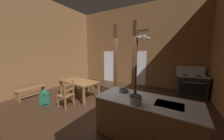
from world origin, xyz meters
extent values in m
cube|color=#382316|center=(0.00, 0.00, -0.05)|extent=(8.10, 7.80, 0.10)
cube|color=brown|center=(0.00, 3.57, 2.34)|extent=(8.10, 0.14, 4.68)
cube|color=brown|center=(-3.72, 0.00, 2.34)|extent=(0.14, 7.80, 4.68)
cube|color=white|center=(-1.64, 3.49, 1.02)|extent=(1.00, 0.01, 2.05)
cube|color=white|center=(0.36, 3.49, 1.02)|extent=(0.84, 0.01, 2.05)
cube|color=brown|center=(1.76, -0.85, 0.45)|extent=(2.15, 1.03, 0.89)
cube|color=#B7BABF|center=(1.76, -0.85, 0.90)|extent=(2.22, 1.09, 0.02)
cube|color=black|center=(2.24, -0.88, 0.91)|extent=(0.54, 0.43, 0.00)
cube|color=black|center=(1.79, -0.42, 0.05)|extent=(1.99, 0.17, 0.10)
cube|color=black|center=(2.96, 2.81, 0.45)|extent=(1.17, 0.87, 0.90)
cube|color=black|center=(3.00, 2.42, 0.42)|extent=(0.93, 0.11, 0.52)
cylinder|color=#B7BABF|center=(3.00, 2.40, 0.70)|extent=(0.82, 0.11, 0.02)
cube|color=#B7BABF|center=(2.96, 2.81, 0.92)|extent=(1.22, 0.92, 0.03)
cube|color=#B7BABF|center=(2.92, 3.16, 1.12)|extent=(1.14, 0.16, 0.40)
cylinder|color=black|center=(3.22, 2.68, 0.94)|extent=(0.22, 0.22, 0.01)
cylinder|color=black|center=(2.73, 2.63, 0.94)|extent=(0.22, 0.22, 0.01)
cylinder|color=black|center=(3.19, 2.98, 0.94)|extent=(0.22, 0.22, 0.01)
cylinder|color=black|center=(2.70, 2.93, 0.94)|extent=(0.22, 0.22, 0.01)
cylinder|color=black|center=(3.33, 2.44, 0.82)|extent=(0.05, 0.03, 0.04)
cylinder|color=black|center=(3.11, 2.42, 0.82)|extent=(0.05, 0.03, 0.04)
cylinder|color=black|center=(2.89, 2.40, 0.82)|extent=(0.05, 0.03, 0.04)
cylinder|color=black|center=(2.68, 2.37, 0.82)|extent=(0.05, 0.03, 0.04)
cube|color=brown|center=(0.99, 0.71, 1.51)|extent=(0.16, 0.16, 3.03)
cube|color=brown|center=(1.19, 0.68, 2.67)|extent=(0.56, 0.16, 0.06)
cylinder|color=#B7BABF|center=(1.17, 0.68, 2.58)|extent=(0.01, 0.01, 0.19)
cylinder|color=#B7BABF|center=(1.17, 0.68, 2.47)|extent=(0.22, 0.22, 0.04)
cylinder|color=#B7BABF|center=(1.17, 0.68, 2.39)|extent=(0.02, 0.02, 0.14)
cylinder|color=#B7BABF|center=(1.29, 0.67, 2.59)|extent=(0.01, 0.01, 0.16)
cylinder|color=#B7BABF|center=(1.29, 0.67, 2.49)|extent=(0.18, 0.18, 0.04)
cylinder|color=#B7BABF|center=(1.29, 0.67, 2.41)|extent=(0.02, 0.02, 0.14)
cylinder|color=#B7BABF|center=(1.41, 0.65, 2.55)|extent=(0.01, 0.01, 0.24)
cylinder|color=#B7BABF|center=(1.41, 0.65, 2.41)|extent=(0.24, 0.24, 0.04)
cylinder|color=#B7BABF|center=(1.41, 0.65, 2.33)|extent=(0.02, 0.02, 0.14)
cube|color=brown|center=(0.14, 0.87, 1.51)|extent=(0.14, 0.14, 3.03)
cube|color=brown|center=(-1.33, 0.22, 0.71)|extent=(1.81, 1.13, 0.06)
cube|color=brown|center=(-2.06, 0.72, 0.34)|extent=(0.09, 0.09, 0.68)
cube|color=brown|center=(-0.49, 0.50, 0.34)|extent=(0.09, 0.09, 0.68)
cube|color=brown|center=(-2.17, -0.05, 0.34)|extent=(0.09, 0.09, 0.68)
cube|color=brown|center=(-0.60, -0.27, 0.34)|extent=(0.09, 0.09, 0.68)
cube|color=brown|center=(-1.10, -0.67, 0.43)|extent=(0.46, 0.46, 0.04)
cube|color=brown|center=(-1.28, -0.87, 0.21)|extent=(0.05, 0.05, 0.41)
cube|color=brown|center=(-1.30, -0.49, 0.21)|extent=(0.05, 0.05, 0.41)
cube|color=brown|center=(-0.90, -0.85, 0.47)|extent=(0.05, 0.05, 0.95)
cube|color=brown|center=(-0.92, -0.47, 0.47)|extent=(0.05, 0.05, 0.95)
cube|color=brown|center=(-0.91, -0.66, 0.84)|extent=(0.05, 0.38, 0.07)
cube|color=brown|center=(-0.91, -0.66, 0.65)|extent=(0.05, 0.38, 0.07)
cube|color=brown|center=(-1.65, 1.15, 0.43)|extent=(0.50, 0.50, 0.04)
cube|color=brown|center=(-1.49, 1.36, 0.21)|extent=(0.06, 0.06, 0.41)
cube|color=brown|center=(-1.44, 0.99, 0.21)|extent=(0.06, 0.06, 0.41)
cube|color=brown|center=(-1.87, 1.31, 0.47)|extent=(0.06, 0.06, 0.95)
cube|color=brown|center=(-1.82, 0.93, 0.47)|extent=(0.06, 0.06, 0.95)
cube|color=brown|center=(-1.84, 1.12, 0.84)|extent=(0.09, 0.38, 0.07)
cube|color=brown|center=(-1.84, 1.12, 0.65)|extent=(0.09, 0.38, 0.07)
cube|color=brown|center=(-3.11, -0.82, 0.42)|extent=(0.38, 1.16, 0.04)
cube|color=brown|center=(-3.10, -1.33, 0.20)|extent=(0.31, 0.07, 0.40)
cube|color=brown|center=(-3.12, -0.30, 0.20)|extent=(0.31, 0.07, 0.40)
cube|color=brown|center=(-3.11, -0.82, 0.12)|extent=(0.08, 0.95, 0.06)
cube|color=#1E5138|center=(-1.87, -0.97, 0.24)|extent=(0.36, 0.39, 0.48)
cube|color=#1E5138|center=(-1.76, -1.05, 0.17)|extent=(0.18, 0.22, 0.17)
cylinder|color=black|center=(-1.92, -0.82, 0.24)|extent=(0.06, 0.06, 0.38)
cylinder|color=black|center=(-2.03, -0.98, 0.24)|extent=(0.06, 0.06, 0.38)
sphere|color=#1E5138|center=(-1.87, -0.97, 0.46)|extent=(0.38, 0.38, 0.27)
cylinder|color=#B7BABF|center=(1.62, -1.13, 0.99)|extent=(0.24, 0.24, 0.15)
cylinder|color=black|center=(1.62, -1.13, 1.06)|extent=(0.25, 0.25, 0.01)
cylinder|color=#B7BABF|center=(1.49, -1.13, 1.02)|extent=(0.05, 0.02, 0.02)
cylinder|color=#B7BABF|center=(1.76, -1.13, 1.02)|extent=(0.05, 0.02, 0.02)
cylinder|color=slate|center=(1.15, -0.62, 0.95)|extent=(0.24, 0.24, 0.08)
cylinder|color=black|center=(1.15, -0.62, 1.00)|extent=(0.19, 0.19, 0.00)
cylinder|color=#56331E|center=(1.54, -0.91, 1.02)|extent=(0.06, 0.06, 0.22)
cylinder|color=#56331E|center=(1.54, -0.91, 1.17)|extent=(0.02, 0.02, 0.08)
camera|label=1|loc=(2.29, -3.30, 1.92)|focal=18.37mm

